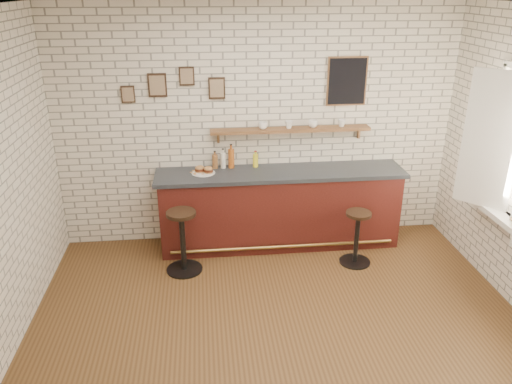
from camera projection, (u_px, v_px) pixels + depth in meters
ground at (280, 325)px, 4.99m from camera, size 5.00×5.00×0.00m
bar_counter at (280, 208)px, 6.38m from camera, size 3.10×0.65×1.01m
sandwich_plate at (203, 173)px, 6.11m from camera, size 0.28×0.28×0.01m
ciabatta_sandwich at (204, 169)px, 6.10m from camera, size 0.25×0.18×0.08m
potato_chips at (201, 172)px, 6.11m from camera, size 0.25×0.18×0.00m
bitters_bottle_brown at (215, 161)px, 6.25m from camera, size 0.07×0.07×0.23m
bitters_bottle_white at (223, 160)px, 6.25m from camera, size 0.07×0.07×0.25m
bitters_bottle_amber at (231, 158)px, 6.25m from camera, size 0.07×0.07×0.31m
condiment_bottle_yellow at (256, 160)px, 6.30m from camera, size 0.07×0.07×0.21m
bar_stool_left at (183, 239)px, 5.80m from camera, size 0.43×0.43×0.77m
bar_stool_right at (357, 236)px, 5.98m from camera, size 0.38×0.38×0.68m
wall_shelf at (291, 130)px, 6.20m from camera, size 2.00×0.18×0.18m
shelf_cup_a at (263, 125)px, 6.14m from camera, size 0.12×0.12×0.09m
shelf_cup_b at (289, 125)px, 6.17m from camera, size 0.14×0.14×0.09m
shelf_cup_c at (313, 124)px, 6.20m from camera, size 0.13×0.13×0.10m
shelf_cup_d at (342, 123)px, 6.24m from camera, size 0.14×0.14×0.09m
back_wall_decor at (277, 83)px, 6.04m from camera, size 2.96×0.02×0.56m
window_sill at (506, 220)px, 5.16m from camera, size 0.20×1.35×0.06m
book_upper at (512, 220)px, 5.03m from camera, size 0.29×0.31×0.02m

